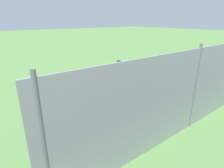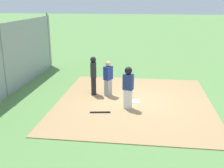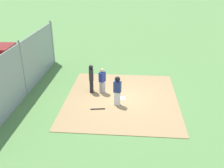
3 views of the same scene
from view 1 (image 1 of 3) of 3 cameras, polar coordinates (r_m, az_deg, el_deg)
name	(u,v)px [view 1 (image 1 of 3)]	position (r m, az deg, el deg)	size (l,w,h in m)	color
ground_plane	(107,87)	(11.85, -1.51, -1.07)	(140.00, 140.00, 0.00)	#5B8947
dirt_infield	(107,87)	(11.84, -1.51, -1.00)	(7.20, 6.40, 0.03)	#A88456
home_plate	(107,87)	(11.83, -1.51, -0.89)	(0.44, 0.44, 0.02)	white
catcher	(110,82)	(10.29, -0.57, 0.68)	(0.46, 0.41, 1.57)	#9E9EA3
umpire	(117,83)	(9.73, 1.54, 0.18)	(0.42, 0.33, 1.74)	black
runner	(119,71)	(11.83, 2.09, 4.00)	(0.35, 0.43, 1.69)	silver
baseball_bat	(136,87)	(11.81, 7.42, -0.99)	(0.06, 0.06, 0.78)	black
catcher_mask	(106,96)	(10.32, -1.83, -3.76)	(0.24, 0.20, 0.12)	navy
backstop_fence	(194,90)	(7.72, 24.05, -1.65)	(12.00, 0.10, 3.35)	#93999E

